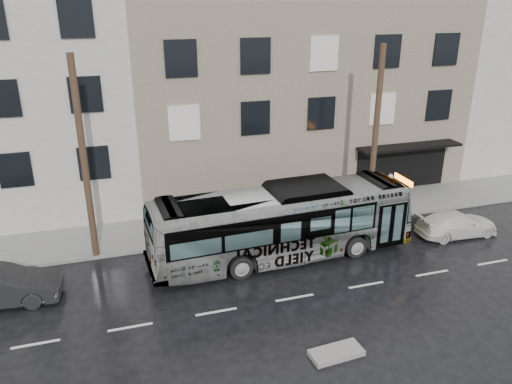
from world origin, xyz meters
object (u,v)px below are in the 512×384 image
utility_pole_front (375,136)px  sign_post (388,194)px  utility_pole_rear (84,161)px  bus (281,223)px  white_sedan (457,224)px

utility_pole_front → sign_post: bearing=0.0°
utility_pole_front → utility_pole_rear: same height
bus → white_sedan: (9.17, -0.52, -1.08)m
utility_pole_front → sign_post: utility_pole_front is taller
utility_pole_rear → white_sedan: (17.31, -2.93, -4.05)m
sign_post → bus: 7.37m
utility_pole_rear → bus: bearing=-16.5°
sign_post → white_sedan: (2.21, -2.93, -0.75)m
sign_post → white_sedan: sign_post is taller
sign_post → bus: bearing=-160.9°
utility_pole_front → sign_post: size_ratio=3.75×
utility_pole_front → white_sedan: utility_pole_front is taller
white_sedan → bus: bearing=88.7°
utility_pole_front → sign_post: (1.10, 0.00, -3.30)m
utility_pole_front → utility_pole_rear: (-14.00, 0.00, 0.00)m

